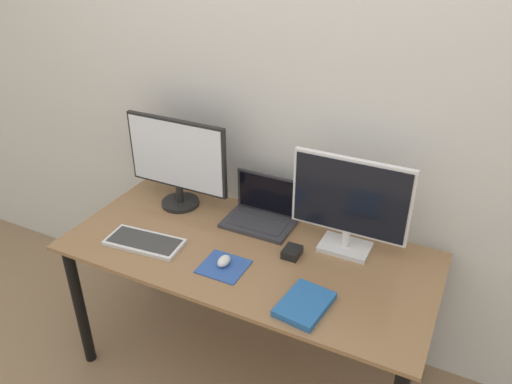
{
  "coord_description": "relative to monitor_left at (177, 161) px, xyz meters",
  "views": [
    {
      "loc": [
        0.82,
        -1.2,
        2.0
      ],
      "look_at": [
        -0.01,
        0.48,
        0.95
      ],
      "focal_mm": 35.0,
      "sensor_mm": 36.0,
      "label": 1
    }
  ],
  "objects": [
    {
      "name": "monitor_left",
      "position": [
        0.0,
        0.0,
        0.0
      ],
      "size": [
        0.53,
        0.19,
        0.45
      ],
      "color": "black",
      "rests_on": "desk"
    },
    {
      "name": "book",
      "position": [
        0.83,
        -0.42,
        -0.23
      ],
      "size": [
        0.19,
        0.24,
        0.03
      ],
      "color": "#235B9E",
      "rests_on": "desk"
    },
    {
      "name": "mousepad",
      "position": [
        0.44,
        -0.35,
        -0.24
      ],
      "size": [
        0.19,
        0.17,
        0.0
      ],
      "color": "#2D519E",
      "rests_on": "desk"
    },
    {
      "name": "monitor_right",
      "position": [
        0.86,
        0.0,
        -0.01
      ],
      "size": [
        0.5,
        0.15,
        0.43
      ],
      "color": "silver",
      "rests_on": "desk"
    },
    {
      "name": "keyboard",
      "position": [
        0.05,
        -0.36,
        -0.23
      ],
      "size": [
        0.36,
        0.19,
        0.02
      ],
      "color": "silver",
      "rests_on": "desk"
    },
    {
      "name": "wall_back",
      "position": [
        0.48,
        0.23,
        0.29
      ],
      "size": [
        7.0,
        0.05,
        2.5
      ],
      "color": "silver",
      "rests_on": "ground_plane"
    },
    {
      "name": "desk",
      "position": [
        0.48,
        -0.2,
        -0.35
      ],
      "size": [
        1.61,
        0.74,
        0.72
      ],
      "color": "olive",
      "rests_on": "ground_plane"
    },
    {
      "name": "mouse",
      "position": [
        0.44,
        -0.34,
        -0.22
      ],
      "size": [
        0.05,
        0.07,
        0.04
      ],
      "color": "silver",
      "rests_on": "mousepad"
    },
    {
      "name": "power_brick",
      "position": [
        0.67,
        -0.15,
        -0.23
      ],
      "size": [
        0.07,
        0.09,
        0.04
      ],
      "color": "black",
      "rests_on": "desk"
    },
    {
      "name": "laptop",
      "position": [
        0.44,
        0.04,
        -0.19
      ],
      "size": [
        0.32,
        0.21,
        0.22
      ],
      "color": "#333338",
      "rests_on": "desk"
    }
  ]
}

